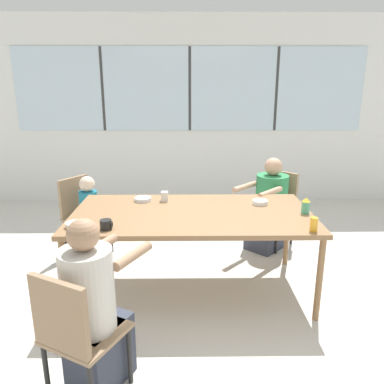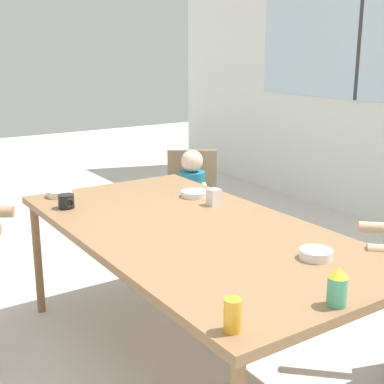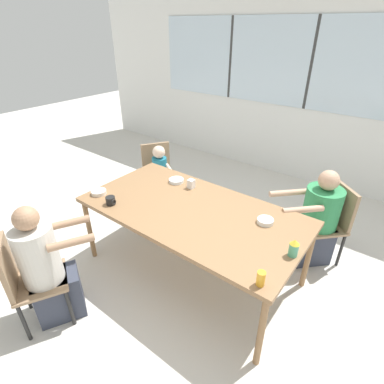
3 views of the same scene
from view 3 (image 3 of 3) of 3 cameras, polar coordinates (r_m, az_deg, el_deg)
ground_plane at (r=3.22m, az=0.00°, el=-14.47°), size 16.00×16.00×0.00m
wall_back_with_windows at (r=4.88m, az=21.26°, el=18.11°), size 8.40×0.08×2.80m
dining_table at (r=2.78m, az=0.00°, el=-4.08°), size 2.06×1.07×0.74m
chair_for_woman_green_shirt at (r=3.39m, az=25.00°, el=-4.42°), size 0.57×0.57×0.85m
chair_for_man_blue_shirt at (r=2.77m, az=-29.21°, el=-13.92°), size 0.54×0.54×0.85m
chair_for_toddler at (r=4.10m, az=-6.54°, el=4.26°), size 0.55×0.55×0.85m
person_woman_green_shirt at (r=3.32m, az=22.29°, el=-5.46°), size 0.70×0.70×1.04m
person_man_blue_shirt at (r=2.75m, az=-25.75°, el=-13.35°), size 0.52×0.63×1.11m
person_toddler at (r=4.00m, az=-5.97°, el=2.33°), size 0.39×0.35×0.89m
coffee_mug at (r=2.91m, az=-15.22°, el=-1.60°), size 0.09×0.09×0.08m
sippy_cup at (r=2.32m, az=18.83°, el=-9.99°), size 0.07×0.07×0.14m
juice_glass at (r=2.06m, az=12.98°, el=-15.75°), size 0.06×0.06×0.11m
milk_carton_small at (r=3.08m, az=-0.17°, el=1.57°), size 0.06×0.06×0.09m
bowl_white_shallow at (r=3.22m, az=-3.00°, el=2.21°), size 0.16×0.16×0.03m
bowl_cereal at (r=2.64m, az=13.79°, el=-5.38°), size 0.14×0.14×0.04m
bowl_fruit at (r=3.13m, az=-17.33°, el=-0.03°), size 0.15×0.15×0.04m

